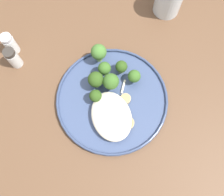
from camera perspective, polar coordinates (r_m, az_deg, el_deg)
The scene contains 22 objects.
ground at distance 1.38m, azimuth -2.00°, elevation -9.03°, with size 6.00×6.00×0.00m, color #47423D.
wooden_dining_table at distance 0.74m, azimuth -3.70°, elevation -0.95°, with size 1.40×1.00×0.74m.
dinner_plate at distance 0.64m, azimuth 0.00°, elevation -0.32°, with size 0.29×0.29×0.02m.
noodle_bed at distance 0.61m, azimuth -0.12°, elevation -4.19°, with size 0.13×0.10×0.03m.
seared_scallop_center_golden at distance 0.62m, azimuth -0.12°, elevation -4.26°, with size 0.03×0.03×0.02m.
seared_scallop_tiny_bay at distance 0.63m, azimuth 3.11°, elevation -0.20°, with size 0.03×0.03×0.02m.
seared_scallop_tilted_round at distance 0.62m, azimuth 1.77°, elevation -3.97°, with size 0.04×0.04×0.02m.
seared_scallop_right_edge at distance 0.62m, azimuth 3.59°, elevation -5.77°, with size 0.03×0.03×0.01m.
seared_scallop_left_edge at distance 0.63m, azimuth -0.87°, elevation -2.16°, with size 0.02×0.02×0.01m.
seared_scallop_on_noodles at distance 0.62m, azimuth 0.92°, elevation -5.79°, with size 0.03×0.03×0.01m.
seared_scallop_half_hidden at distance 0.63m, azimuth 1.94°, elevation -2.06°, with size 0.03×0.03×0.01m.
broccoli_floret_right_tilted at distance 0.64m, azimuth -1.75°, elevation 6.79°, with size 0.03×0.03×0.05m.
broccoli_floret_small_sprig at distance 0.65m, azimuth 2.15°, elevation 7.16°, with size 0.03×0.03×0.04m.
broccoli_floret_tall_stalk at distance 0.64m, azimuth 5.04°, elevation 5.17°, with size 0.03×0.03×0.04m.
broccoli_floret_front_edge at distance 0.62m, azimuth -3.86°, elevation 0.47°, with size 0.03×0.03×0.05m.
broccoli_floret_split_head at distance 0.62m, azimuth -0.20°, elevation 3.58°, with size 0.04×0.04×0.06m.
broccoli_floret_near_rim at distance 0.62m, azimuth -3.77°, elevation 4.23°, with size 0.04×0.04×0.06m.
broccoli_floret_left_leaning at distance 0.65m, azimuth -3.08°, elevation 10.42°, with size 0.04×0.04×0.06m.
onion_sliver_short_strip at distance 0.66m, azimuth -0.44°, elevation 4.88°, with size 0.06×0.01×0.00m, color silver.
onion_sliver_curled_piece at distance 0.65m, azimuth 2.62°, elevation 2.64°, with size 0.04×0.01×0.00m, color silver.
salt_shaker at distance 0.74m, azimuth -22.38°, elevation 11.44°, with size 0.03×0.03×0.07m.
pepper_shaker at distance 0.71m, azimuth -21.78°, elevation 8.57°, with size 0.03×0.03×0.07m.
Camera 1 is at (0.22, -0.02, 1.36)m, focal length 39.78 mm.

